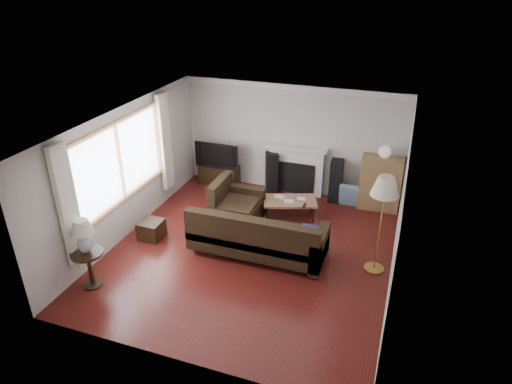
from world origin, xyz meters
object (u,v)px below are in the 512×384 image
(bookshelf, at_px, (380,183))
(side_table, at_px, (90,269))
(sectional_sofa, at_px, (258,234))
(tv_stand, at_px, (219,175))
(floor_lamp, at_px, (380,225))
(coffee_table, at_px, (290,209))

(bookshelf, relative_size, side_table, 1.81)
(sectional_sofa, height_order, side_table, sectional_sofa)
(tv_stand, bearing_deg, bookshelf, 0.24)
(bookshelf, height_order, floor_lamp, floor_lamp)
(sectional_sofa, bearing_deg, tv_stand, 126.47)
(tv_stand, relative_size, sectional_sofa, 0.35)
(bookshelf, distance_m, coffee_table, 2.04)
(bookshelf, distance_m, sectional_sofa, 3.16)
(sectional_sofa, height_order, coffee_table, sectional_sofa)
(tv_stand, bearing_deg, side_table, -95.89)
(tv_stand, relative_size, bookshelf, 0.79)
(sectional_sofa, bearing_deg, floor_lamp, 5.87)
(sectional_sofa, xyz_separation_m, side_table, (-2.30, -1.77, -0.10))
(sectional_sofa, relative_size, floor_lamp, 1.49)
(sectional_sofa, xyz_separation_m, floor_lamp, (2.07, 0.21, 0.47))
(coffee_table, height_order, floor_lamp, floor_lamp)
(coffee_table, bearing_deg, floor_lamp, -53.16)
(sectional_sofa, xyz_separation_m, coffee_table, (0.19, 1.47, -0.22))
(floor_lamp, bearing_deg, sectional_sofa, -174.13)
(coffee_table, bearing_deg, side_table, -146.91)
(sectional_sofa, bearing_deg, bookshelf, 53.12)
(tv_stand, xyz_separation_m, bookshelf, (3.75, 0.02, 0.36))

